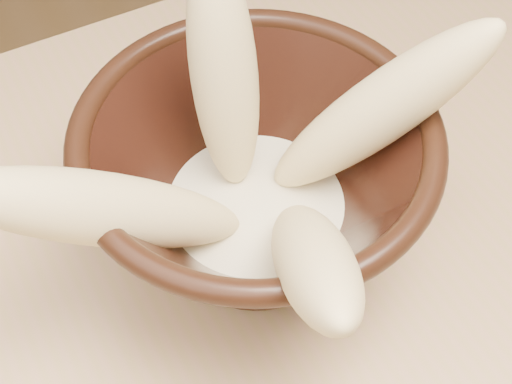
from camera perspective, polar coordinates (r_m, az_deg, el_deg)
table at (r=0.61m, az=19.31°, el=-9.84°), size 1.20×0.80×0.75m
bowl at (r=0.46m, az=0.00°, el=0.79°), size 0.23×0.23×0.12m
milk_puddle at (r=0.48m, az=0.00°, el=-1.41°), size 0.13×0.13×0.02m
banana_upright at (r=0.44m, az=-2.55°, el=9.19°), size 0.05×0.08×0.17m
banana_left at (r=0.40m, az=-11.39°, el=-1.44°), size 0.18×0.04×0.16m
banana_right at (r=0.44m, az=9.57°, el=6.30°), size 0.15×0.11×0.17m
banana_front at (r=0.38m, az=4.54°, el=-5.40°), size 0.11×0.17×0.15m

